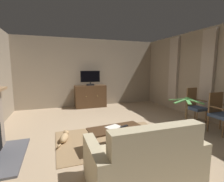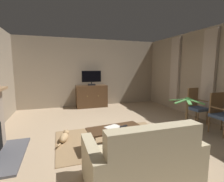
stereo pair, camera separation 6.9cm
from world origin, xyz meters
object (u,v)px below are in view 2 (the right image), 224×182
Objects in this scene: tv_cabinet at (92,97)px; tv_remote at (124,126)px; folded_newspaper at (113,127)px; side_chair_nearest_door at (221,112)px; television at (91,78)px; coffee_table at (115,130)px; side_chair_beside_plant at (196,105)px; sofa_floral at (142,163)px; cat at (64,137)px; potted_plant_tall_palm_by_window at (186,126)px.

tv_cabinet is 7.37× the size of tv_remote.
folded_newspaper is 2.80m from side_chair_nearest_door.
tv_remote is (-0.08, -3.69, -0.78)m from television.
coffee_table is 1.11× the size of side_chair_beside_plant.
tv_remote reaches higher than folded_newspaper.
television is at bearing 86.90° from sofa_floral.
tv_remote is at bearing 81.07° from sofa_floral.
side_chair_nearest_door is at bearing -89.74° from side_chair_beside_plant.
cat is at bearing -179.04° from side_chair_beside_plant.
sofa_floral reaches higher than tv_cabinet.
cat is (-1.23, -3.06, -0.34)m from tv_cabinet.
side_chair_beside_plant is at bearing 34.25° from sofa_floral.
side_chair_beside_plant is at bearing 15.20° from coffee_table.
sofa_floral is at bearing -110.53° from folded_newspaper.
potted_plant_tall_palm_by_window is (1.95, 1.34, -0.14)m from sofa_floral.
tv_cabinet is 3.75m from tv_remote.
coffee_table is (-0.26, -3.69, -0.84)m from television.
tv_cabinet is 3.75m from coffee_table.
television is 0.76× the size of side_chair_beside_plant.
sofa_floral is 1.52× the size of side_chair_nearest_door.
sofa_floral is 2.27× the size of cat.
tv_cabinet reaches higher than potted_plant_tall_palm_by_window.
side_chair_beside_plant is (2.58, 0.75, 0.09)m from tv_remote.
coffee_table is 1.13m from sofa_floral.
side_chair_beside_plant is at bearing -8.30° from folded_newspaper.
television is at bearing 123.68° from side_chair_nearest_door.
coffee_table reaches higher than cat.
potted_plant_tall_palm_by_window is at bearing 161.56° from side_chair_nearest_door.
sofa_floral is 2.37m from potted_plant_tall_palm_by_window.
folded_newspaper is 1.18m from sofa_floral.
side_chair_nearest_door reaches higher than sofa_floral.
tv_cabinet is at bearing 123.31° from side_chair_nearest_door.
sofa_floral is 2.07m from cat.
tv_remote is at bearing -37.06° from folded_newspaper.
sofa_floral reaches higher than folded_newspaper.
side_chair_nearest_door is at bearing -18.44° from potted_plant_tall_palm_by_window.
television is 0.79× the size of side_chair_nearest_door.
folded_newspaper is (-0.03, 0.05, 0.05)m from coffee_table.
side_chair_beside_plant reaches higher than tv_cabinet.
folded_newspaper is 2.01m from potted_plant_tall_palm_by_window.
tv_cabinet reaches higher than coffee_table.
television is 0.69× the size of coffee_table.
coffee_table is 1.70× the size of cat.
folded_newspaper is 0.33× the size of potted_plant_tall_palm_by_window.
tv_remote is 1.14m from sofa_floral.
side_chair_beside_plant reaches higher than coffee_table.
tv_remote is at bearing 178.85° from side_chair_nearest_door.
television reaches higher than side_chair_beside_plant.
tv_cabinet is 3.92m from potted_plant_tall_palm_by_window.
sofa_floral is 3.34m from side_chair_beside_plant.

